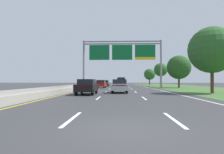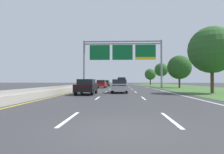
{
  "view_description": "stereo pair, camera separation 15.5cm",
  "coord_description": "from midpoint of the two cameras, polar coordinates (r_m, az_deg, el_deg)",
  "views": [
    {
      "loc": [
        -0.08,
        -5.9,
        1.4
      ],
      "look_at": [
        -1.17,
        21.05,
        1.91
      ],
      "focal_mm": 32.41,
      "sensor_mm": 36.0,
      "label": 1
    },
    {
      "loc": [
        0.08,
        -5.9,
        1.4
      ],
      "look_at": [
        -1.17,
        21.05,
        1.91
      ],
      "focal_mm": 32.41,
      "sensor_mm": 36.0,
      "label": 2
    }
  ],
  "objects": [
    {
      "name": "roadside_tree_mid",
      "position": [
        42.52,
        18.24,
        2.61
      ],
      "size": [
        4.75,
        4.75,
        6.48
      ],
      "color": "#4C3823",
      "rests_on": "ground"
    },
    {
      "name": "car_darkgreen_left_lane_sedan",
      "position": [
        51.81,
        -1.98,
        -1.74
      ],
      "size": [
        1.94,
        4.45,
        1.57
      ],
      "rotation": [
        0.0,
        0.0,
        1.54
      ],
      "color": "#193D23",
      "rests_on": "ground"
    },
    {
      "name": "grass_verge_right",
      "position": [
        43.24,
        21.17,
        -2.86
      ],
      "size": [
        14.0,
        110.0,
        0.02
      ],
      "primitive_type": "cube",
      "color": "#3D602D",
      "rests_on": "ground"
    },
    {
      "name": "car_red_left_lane_sedan",
      "position": [
        40.41,
        -3.25,
        -1.92
      ],
      "size": [
        1.95,
        4.45,
        1.57
      ],
      "rotation": [
        0.0,
        0.0,
        1.54
      ],
      "color": "maroon",
      "rests_on": "ground"
    },
    {
      "name": "roadside_tree_distant",
      "position": [
        69.7,
        10.49,
        0.76
      ],
      "size": [
        3.79,
        3.79,
        5.54
      ],
      "color": "#4C3823",
      "rests_on": "ground"
    },
    {
      "name": "ground_plane",
      "position": [
        40.92,
        2.32,
        -3.05
      ],
      "size": [
        220.0,
        220.0,
        0.0
      ],
      "primitive_type": "plane",
      "color": "#333335"
    },
    {
      "name": "car_black_left_lane_sedan",
      "position": [
        20.99,
        -7.32,
        -2.67
      ],
      "size": [
        1.83,
        4.4,
        1.57
      ],
      "rotation": [
        0.0,
        0.0,
        1.57
      ],
      "color": "black",
      "rests_on": "ground"
    },
    {
      "name": "overhead_sign_gantry",
      "position": [
        38.62,
        2.76,
        6.44
      ],
      "size": [
        15.06,
        0.42,
        9.14
      ],
      "color": "gray",
      "rests_on": "ground"
    },
    {
      "name": "lane_striping",
      "position": [
        40.47,
        2.32,
        -3.07
      ],
      "size": [
        11.96,
        106.0,
        0.01
      ],
      "color": "white",
      "rests_on": "ground"
    },
    {
      "name": "car_white_centre_lane_suv",
      "position": [
        54.65,
        2.2,
        -1.41
      ],
      "size": [
        1.94,
        4.72,
        2.11
      ],
      "rotation": [
        0.0,
        0.0,
        1.58
      ],
      "color": "silver",
      "rests_on": "ground"
    },
    {
      "name": "median_barrier_concrete",
      "position": [
        41.44,
        -6.86,
        -2.53
      ],
      "size": [
        0.6,
        110.0,
        0.85
      ],
      "color": "#99968E",
      "rests_on": "ground"
    },
    {
      "name": "roadside_tree_near",
      "position": [
        25.33,
        26.18,
        6.85
      ],
      "size": [
        5.19,
        5.19,
        7.46
      ],
      "color": "#4C3823",
      "rests_on": "ground"
    },
    {
      "name": "car_silver_centre_lane_sedan",
      "position": [
        23.74,
        1.96,
        -2.5
      ],
      "size": [
        1.82,
        4.4,
        1.57
      ],
      "rotation": [
        0.0,
        0.0,
        1.57
      ],
      "color": "#B2B5BA",
      "rests_on": "ground"
    },
    {
      "name": "pickup_truck_grey",
      "position": [
        46.1,
        2.52,
        -1.5
      ],
      "size": [
        2.08,
        5.43,
        2.2
      ],
      "rotation": [
        0.0,
        0.0,
        1.59
      ],
      "color": "slate",
      "rests_on": "ground"
    },
    {
      "name": "roadside_tree_far",
      "position": [
        53.35,
        13.49,
        1.98
      ],
      "size": [
        3.44,
        3.44,
        5.98
      ],
      "color": "#4C3823",
      "rests_on": "ground"
    }
  ]
}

